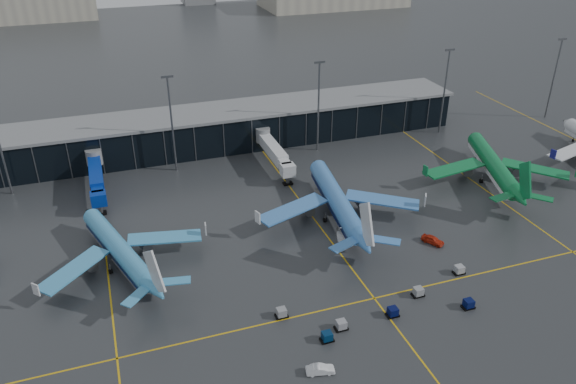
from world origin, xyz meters
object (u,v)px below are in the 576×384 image
object	(u,v)px
airliner_arkefly	(116,238)
airliner_aer_lingus	(495,155)
service_van_white	(320,369)
mobile_airstair	(342,235)
airliner_klm_near	(337,189)
service_van_red	(433,240)
baggage_carts	(386,307)

from	to	relation	value
airliner_arkefly	airliner_aer_lingus	size ratio (longest dim) A/B	0.91
airliner_aer_lingus	service_van_white	distance (m)	80.88
airliner_arkefly	mobile_airstair	bearing A→B (deg)	-24.64
airliner_klm_near	service_van_red	xyz separation A→B (m)	(14.59, -17.08, -6.01)
airliner_klm_near	airliner_aer_lingus	world-z (taller)	airliner_klm_near
baggage_carts	service_van_red	xyz separation A→B (m)	(19.28, 15.88, 0.06)
airliner_klm_near	service_van_red	world-z (taller)	airliner_klm_near
airliner_klm_near	airliner_aer_lingus	xyz separation A→B (m)	(44.77, 3.93, -0.13)
airliner_arkefly	service_van_white	xyz separation A→B (m)	(26.46, -39.45, -5.34)
airliner_aer_lingus	baggage_carts	world-z (taller)	airliner_aer_lingus
baggage_carts	service_van_red	distance (m)	24.97
baggage_carts	mobile_airstair	bearing A→B (deg)	84.39
service_van_white	service_van_red	bearing A→B (deg)	-41.98
airliner_arkefly	service_van_red	xyz separation A→B (m)	(62.13, -13.87, -5.25)
mobile_airstair	service_van_red	xyz separation A→B (m)	(16.92, -8.07, 0.05)
airliner_arkefly	airliner_aer_lingus	xyz separation A→B (m)	(92.30, 7.13, 0.62)
airliner_klm_near	mobile_airstair	size ratio (longest dim) A/B	11.91
airliner_aer_lingus	baggage_carts	xyz separation A→B (m)	(-49.45, -36.88, -5.93)
mobile_airstair	service_van_white	world-z (taller)	mobile_airstair
mobile_airstair	service_van_white	size ratio (longest dim) A/B	0.85
airliner_aer_lingus	mobile_airstair	world-z (taller)	airliner_aer_lingus
airliner_arkefly	service_van_red	bearing A→B (deg)	-29.92
service_van_red	service_van_white	distance (m)	43.89
service_van_red	airliner_klm_near	bearing A→B (deg)	100.40
airliner_klm_near	airliner_aer_lingus	bearing A→B (deg)	12.61
mobile_airstair	airliner_klm_near	bearing A→B (deg)	93.78
airliner_klm_near	airliner_arkefly	bearing A→B (deg)	-168.54
airliner_arkefly	service_van_red	distance (m)	63.87
airliner_arkefly	airliner_aer_lingus	bearing A→B (deg)	-12.91
airliner_arkefly	airliner_klm_near	world-z (taller)	airliner_klm_near
service_van_white	mobile_airstair	bearing A→B (deg)	-16.74
baggage_carts	service_van_white	size ratio (longest dim) A/B	8.73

